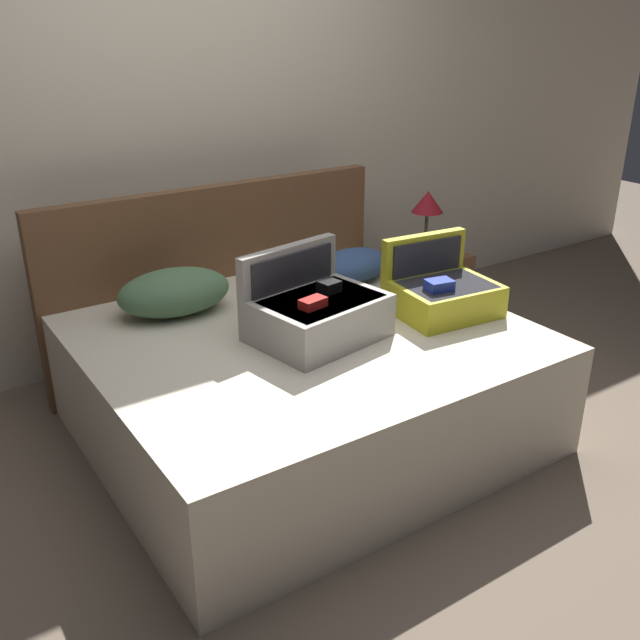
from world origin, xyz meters
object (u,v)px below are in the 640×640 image
Objects in this scene: hard_case_large at (316,312)px; pillow_near_headboard at (174,292)px; pillow_center_head at (352,265)px; bed at (305,383)px; table_lamp at (428,205)px; nightstand at (422,293)px; hard_case_medium at (441,292)px.

hard_case_large is 1.14× the size of pillow_near_headboard.
bed is at bearing -143.69° from pillow_center_head.
hard_case_large is at bearing -151.76° from table_lamp.
hard_case_large is (0.01, -0.07, 0.37)m from bed.
nightstand is (1.20, 0.56, -0.01)m from bed.
hard_case_large is 0.64m from hard_case_medium.
bed is at bearing 90.04° from hard_case_large.
pillow_near_headboard is 0.95m from pillow_center_head.
bed is 0.77m from pillow_center_head.
hard_case_large is at bearing -55.57° from pillow_near_headboard.
nightstand is (0.64, 0.15, -0.34)m from pillow_center_head.
pillow_near_headboard is (-0.38, 0.51, 0.36)m from bed.
hard_case_large is 0.73m from pillow_center_head.
pillow_center_head is 0.68m from table_lamp.
table_lamp is at bearing -153.43° from nightstand.
bed is 1.32m from nightstand.
pillow_center_head is at bearing 104.50° from hard_case_medium.
hard_case_medium is at bearing -81.32° from pillow_center_head.
bed is 4.33× the size of pillow_center_head.
pillow_near_headboard is at bearing 114.72° from hard_case_large.
hard_case_medium is at bearing -127.11° from table_lamp.
nightstand is at bearing 25.17° from bed.
hard_case_large reaches higher than pillow_center_head.
bed is at bearing -154.83° from nightstand.
pillow_center_head is at bearing 31.83° from hard_case_large.
pillow_center_head is at bearing -5.68° from pillow_near_headboard.
pillow_near_headboard is (-0.40, 0.58, -0.01)m from hard_case_large.
pillow_near_headboard is 1.03× the size of nightstand.
table_lamp is at bearing 58.71° from hard_case_medium.
hard_case_large is 1.60× the size of table_lamp.
hard_case_medium reaches higher than bed.
bed is 0.76m from hard_case_medium.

